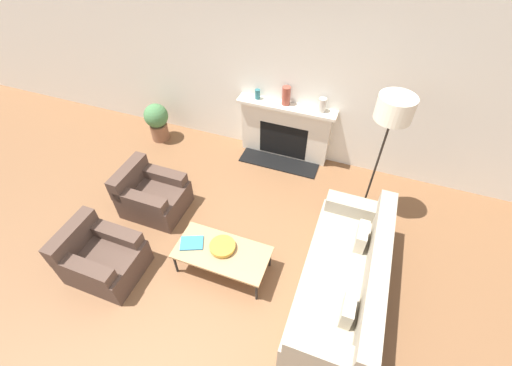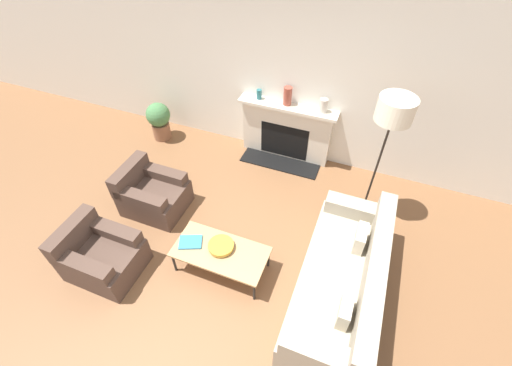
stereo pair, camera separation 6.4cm
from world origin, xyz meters
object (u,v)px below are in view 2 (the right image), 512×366
Objects in this scene: armchair_far at (152,194)px; mantel_vase_center_left at (288,96)px; floor_lamp at (393,118)px; mantel_vase_left at (259,94)px; couch at (343,281)px; coffee_table at (221,252)px; fireplace at (286,132)px; armchair_near at (100,255)px; mantel_vase_center_right at (323,106)px; book at (190,242)px; potted_plant at (159,119)px; bowl at (221,246)px.

mantel_vase_center_left is (1.44, 1.93, 0.89)m from armchair_far.
floor_lamp is 11.94× the size of mantel_vase_left.
coffee_table is (-1.51, -0.19, 0.04)m from couch.
fireplace is 2.10m from floor_lamp.
mantel_vase_center_right reaches higher than armchair_near.
armchair_far is 2.57m from mantel_vase_center_left.
fireplace is at bearing -1.76° from mantel_vase_left.
armchair_near is 1.00× the size of armchair_far.
armchair_near reaches higher than book.
coffee_table is at bearing -43.57° from potted_plant.
floor_lamp is 8.82× the size of mantel_vase_center_right.
potted_plant is (-1.87, 2.19, 0.01)m from book.
book is 0.48× the size of potted_plant.
mantel_vase_center_left is (-0.02, 0.02, 0.67)m from fireplace.
bowl reaches higher than coffee_table.
book is 2.66m from mantel_vase_left.
armchair_far is (-2.93, 0.41, -0.04)m from couch.
mantel_vase_center_right is at bearing 45.39° from book.
mantel_vase_center_left reaches higher than potted_plant.
couch is at bearing -57.62° from mantel_vase_center_left.
armchair_near is 1.54m from bowl.
mantel_vase_center_right is (0.61, 2.49, 0.71)m from bowl.
mantel_vase_center_left is (-1.49, 2.35, 0.85)m from couch.
book is 2.91m from floor_lamp.
mantel_vase_left reaches higher than couch.
bowl is (1.41, -0.56, 0.14)m from armchair_far.
floor_lamp is (0.06, 1.50, 1.35)m from couch.
mantel_vase_center_right is at bearing 7.43° from potted_plant.
potted_plant is at bearing 136.43° from coffee_table.
bowl is 0.45× the size of potted_plant.
bowl is 1.08× the size of mantel_vase_center_left.
couch reaches higher than armchair_near.
mantel_vase_center_left is 0.58m from mantel_vase_center_right.
fireplace is 0.79m from mantel_vase_left.
armchair_far is at bearing -98.03° from couch.
armchair_far is 0.45× the size of floor_lamp.
bowl is at bearing -111.46° from armchair_far.
bowl is at bearing -133.78° from floor_lamp.
couch is 3.16m from mantel_vase_left.
mantel_vase_center_left is at bearing 0.00° from mantel_vase_left.
couch is at bearing 5.36° from bowl.
couch is 6.72× the size of bowl.
bowl is at bearing -13.02° from book.
book is 2.88m from potted_plant.
floor_lamp is (1.57, 1.69, 1.32)m from coffee_table.
mantel_vase_left is (-0.50, 0.02, 0.60)m from fireplace.
floor_lamp is (1.52, -0.83, 1.17)m from fireplace.
mantel_vase_left is (-0.46, 2.54, 0.75)m from coffee_table.
couch is 1.12× the size of floor_lamp.
book is at bearing -49.50° from potted_plant.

